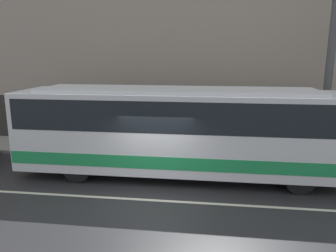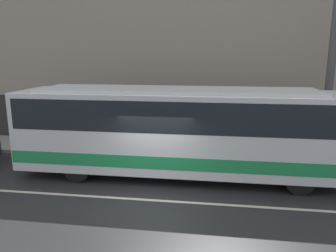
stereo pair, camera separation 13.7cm
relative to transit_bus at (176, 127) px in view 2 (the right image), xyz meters
The scene contains 6 objects.
ground_plane 3.00m from the transit_bus, 103.37° to the right, with size 60.00×60.00×0.00m, color #262628.
sidewalk 3.54m from the transit_bus, 100.25° to the left, with size 60.00×2.58×0.14m.
building_facade 5.23m from the transit_bus, 96.99° to the left, with size 60.00×0.35×9.52m.
lane_stripe 3.00m from the transit_bus, 103.37° to the right, with size 54.00×0.14×0.01m.
transit_bus is the anchor object (origin of this frame).
utility_pole_near 6.91m from the transit_bus, 23.22° to the left, with size 0.32×0.32×7.88m.
Camera 2 is at (1.93, -9.41, 4.54)m, focal length 35.00 mm.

